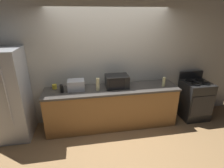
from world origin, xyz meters
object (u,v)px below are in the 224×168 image
(bottle_hand_soap, at_px, (98,84))
(stove_range, at_px, (194,100))
(toaster_oven, at_px, (76,85))
(refrigerator, at_px, (7,96))
(mug_yellow, at_px, (55,87))
(microwave, at_px, (117,81))
(bottle_vinegar, at_px, (164,82))
(cordless_phone, at_px, (62,89))

(bottle_hand_soap, bearing_deg, stove_range, 1.19)
(stove_range, relative_size, toaster_oven, 3.18)
(stove_range, bearing_deg, refrigerator, -180.00)
(bottle_hand_soap, height_order, mug_yellow, bottle_hand_soap)
(refrigerator, height_order, microwave, refrigerator)
(refrigerator, distance_m, bottle_hand_soap, 1.75)
(bottle_hand_soap, bearing_deg, bottle_vinegar, -0.79)
(toaster_oven, height_order, cordless_phone, toaster_oven)
(bottle_hand_soap, xyz_separation_m, mug_yellow, (-0.89, 0.24, -0.08))
(cordless_phone, relative_size, mug_yellow, 1.57)
(microwave, bearing_deg, cordless_phone, -177.26)
(stove_range, xyz_separation_m, mug_yellow, (-3.19, 0.19, 0.49))
(stove_range, distance_m, microwave, 1.97)
(refrigerator, distance_m, cordless_phone, 1.03)
(cordless_phone, bearing_deg, microwave, -12.64)
(microwave, bearing_deg, bottle_vinegar, -6.50)
(microwave, relative_size, mug_yellow, 5.03)
(bottle_vinegar, bearing_deg, bottle_hand_soap, 179.21)
(bottle_vinegar, xyz_separation_m, bottle_hand_soap, (-1.43, 0.02, 0.03))
(microwave, bearing_deg, refrigerator, -178.73)
(toaster_oven, bearing_deg, bottle_hand_soap, -13.85)
(refrigerator, height_order, bottle_vinegar, refrigerator)
(mug_yellow, bearing_deg, bottle_vinegar, -6.44)
(stove_range, relative_size, mug_yellow, 11.31)
(cordless_phone, relative_size, bottle_hand_soap, 0.57)
(toaster_oven, relative_size, bottle_vinegar, 1.71)
(refrigerator, xyz_separation_m, mug_yellow, (0.86, 0.19, 0.05))
(mug_yellow, bearing_deg, bottle_hand_soap, -15.26)
(refrigerator, height_order, cordless_phone, refrigerator)
(microwave, distance_m, bottle_hand_soap, 0.43)
(stove_range, height_order, microwave, microwave)
(microwave, relative_size, cordless_phone, 3.20)
(toaster_oven, bearing_deg, cordless_phone, -166.73)
(stove_range, bearing_deg, cordless_phone, -179.88)
(refrigerator, xyz_separation_m, stove_range, (4.05, 0.00, -0.44))
(microwave, relative_size, bottle_hand_soap, 1.83)
(stove_range, xyz_separation_m, microwave, (-1.89, 0.05, 0.57))
(toaster_oven, bearing_deg, mug_yellow, 163.39)
(mug_yellow, bearing_deg, stove_range, -3.48)
(refrigerator, relative_size, bottle_vinegar, 9.05)
(cordless_phone, xyz_separation_m, bottle_hand_soap, (0.72, -0.04, 0.06))
(refrigerator, xyz_separation_m, bottle_vinegar, (3.18, -0.07, 0.10))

